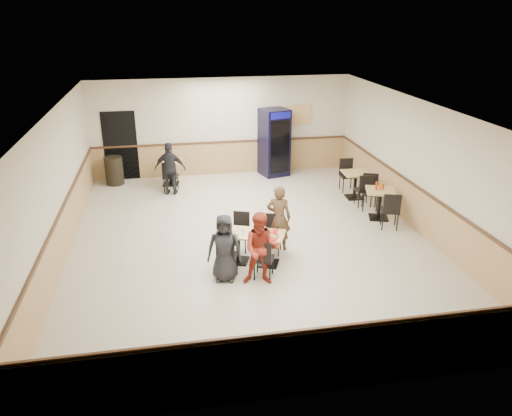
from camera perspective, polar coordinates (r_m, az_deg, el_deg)
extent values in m
plane|color=beige|center=(11.43, -0.67, -3.60)|extent=(10.00, 10.00, 0.00)
plane|color=silver|center=(10.49, -0.74, 11.35)|extent=(10.00, 10.00, 0.00)
plane|color=beige|center=(15.64, -3.89, 9.23)|extent=(8.00, 0.00, 8.00)
plane|color=beige|center=(6.44, 7.10, -10.40)|extent=(8.00, 0.00, 8.00)
plane|color=beige|center=(10.96, -21.79, 2.09)|extent=(0.00, 10.00, 10.00)
plane|color=beige|center=(12.17, 18.24, 4.46)|extent=(0.00, 10.00, 10.00)
cube|color=tan|center=(15.88, -3.80, 5.69)|extent=(7.98, 0.03, 1.00)
cube|color=tan|center=(12.48, 17.65, 0.08)|extent=(0.03, 9.98, 1.00)
cube|color=#472B19|center=(15.72, -3.84, 7.53)|extent=(7.98, 0.04, 0.06)
cube|color=black|center=(15.69, -15.23, 6.85)|extent=(1.00, 0.02, 2.10)
cube|color=orange|center=(16.00, 4.80, 10.58)|extent=(0.85, 0.02, 0.60)
cube|color=black|center=(10.48, -2.01, -6.02)|extent=(0.53, 0.53, 0.04)
cylinder|color=black|center=(10.33, -2.04, -4.43)|extent=(0.08, 0.08, 0.61)
cube|color=tan|center=(10.20, -2.06, -2.84)|extent=(0.82, 0.82, 0.04)
cube|color=black|center=(10.37, 1.40, -6.33)|extent=(0.53, 0.53, 0.04)
cylinder|color=black|center=(10.22, 1.42, -4.73)|extent=(0.08, 0.08, 0.61)
cube|color=tan|center=(10.08, 1.43, -3.13)|extent=(0.82, 0.82, 0.04)
imported|color=black|center=(9.54, -3.63, -4.58)|extent=(0.73, 0.55, 1.35)
imported|color=maroon|center=(9.37, 0.64, -4.71)|extent=(0.81, 0.70, 1.45)
imported|color=#4F3621|center=(10.73, 2.61, -1.12)|extent=(0.62, 0.52, 1.46)
imported|color=black|center=(14.16, -9.78, 4.43)|extent=(0.93, 0.55, 1.49)
cube|color=red|center=(9.95, 1.30, -3.31)|extent=(0.49, 0.43, 0.02)
cube|color=red|center=(10.17, 1.29, -2.72)|extent=(0.49, 0.43, 0.02)
cylinder|color=white|center=(10.20, 1.32, -2.68)|extent=(0.21, 0.21, 0.01)
cube|color=#AF8C44|center=(10.20, 1.32, -2.62)|extent=(0.26, 0.20, 0.02)
cylinder|color=white|center=(10.11, -2.70, -2.94)|extent=(0.21, 0.21, 0.01)
cube|color=#AF8C44|center=(10.11, -2.70, -2.88)|extent=(0.24, 0.16, 0.02)
cylinder|color=white|center=(9.95, -0.02, -3.34)|extent=(0.21, 0.21, 0.01)
cube|color=#AF8C44|center=(9.94, -0.02, -3.28)|extent=(0.27, 0.21, 0.02)
cylinder|color=white|center=(9.98, 1.86, -3.27)|extent=(0.21, 0.21, 0.01)
cube|color=#AF8C44|center=(9.97, 1.86, -3.21)|extent=(0.27, 0.28, 0.02)
cylinder|color=white|center=(9.94, -2.14, -3.13)|extent=(0.07, 0.07, 0.09)
cylinder|color=white|center=(10.00, -3.11, -2.98)|extent=(0.07, 0.07, 0.09)
cylinder|color=white|center=(10.19, -1.51, -2.46)|extent=(0.07, 0.07, 0.09)
cylinder|color=white|center=(10.29, -2.93, -2.23)|extent=(0.07, 0.07, 0.09)
cylinder|color=white|center=(9.95, -3.71, -3.13)|extent=(0.07, 0.07, 0.09)
cylinder|color=#A6ADB9|center=(10.08, 0.28, -2.64)|extent=(0.07, 0.07, 0.12)
cylinder|color=#A6ADB9|center=(10.13, -0.02, -2.50)|extent=(0.07, 0.07, 0.12)
ellipsoid|color=silver|center=(10.09, -0.24, -2.70)|extent=(0.14, 0.14, 0.09)
cube|color=black|center=(12.92, 13.78, -1.06)|extent=(0.57, 0.57, 0.04)
cylinder|color=black|center=(12.79, 13.92, 0.43)|extent=(0.09, 0.09, 0.68)
cube|color=tan|center=(12.66, 14.07, 1.91)|extent=(0.89, 0.89, 0.04)
cube|color=black|center=(14.16, 11.14, 1.23)|extent=(0.46, 0.46, 0.04)
cylinder|color=black|center=(14.04, 11.25, 2.59)|extent=(0.09, 0.09, 0.67)
cube|color=tan|center=(13.94, 11.35, 3.93)|extent=(0.72, 0.72, 0.04)
cylinder|color=red|center=(12.63, 13.61, 2.48)|extent=(0.06, 0.06, 0.20)
cylinder|color=orange|center=(12.67, 13.98, 2.43)|extent=(0.06, 0.06, 0.17)
cylinder|color=red|center=(12.71, 14.34, 2.39)|extent=(0.05, 0.05, 0.14)
cube|color=black|center=(15.18, -9.68, 2.74)|extent=(0.52, 0.52, 0.04)
cylinder|color=black|center=(15.07, -9.77, 4.01)|extent=(0.09, 0.09, 0.67)
cube|color=tan|center=(14.97, -9.85, 5.26)|extent=(0.82, 0.82, 0.04)
cube|color=black|center=(15.62, 2.09, 7.51)|extent=(0.96, 0.94, 2.08)
cube|color=black|center=(15.30, 2.77, 6.97)|extent=(0.62, 0.18, 1.64)
cube|color=#0D0C87|center=(15.07, 2.85, 10.50)|extent=(0.64, 0.19, 0.20)
cylinder|color=black|center=(15.47, -15.90, 4.13)|extent=(0.53, 0.53, 0.84)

